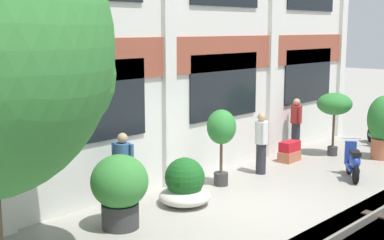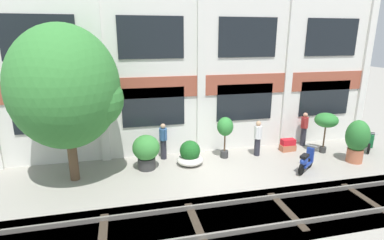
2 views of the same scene
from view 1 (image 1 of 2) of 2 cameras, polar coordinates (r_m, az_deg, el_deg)
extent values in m
plane|color=#9E998E|center=(11.41, 6.98, -9.48)|extent=(80.00, 80.00, 0.00)
cube|color=silver|center=(12.70, -3.53, 10.87)|extent=(16.90, 0.50, 8.00)
cube|color=#9E4C38|center=(12.52, -2.63, 6.78)|extent=(16.90, 0.06, 0.90)
cube|color=silver|center=(12.48, -2.53, 10.90)|extent=(0.36, 0.16, 8.00)
cube|color=silver|center=(15.74, 8.66, 10.55)|extent=(0.36, 0.16, 8.00)
cube|color=silver|center=(19.37, 15.82, 10.12)|extent=(0.36, 0.16, 8.00)
cube|color=black|center=(11.21, -10.27, 1.93)|extent=(2.70, 0.04, 1.70)
cube|color=black|center=(14.14, 3.54, 3.65)|extent=(2.70, 0.04, 1.70)
cube|color=black|center=(17.60, 12.32, 4.64)|extent=(2.70, 0.04, 1.70)
cube|color=slate|center=(10.41, 16.27, -11.30)|extent=(24.90, 0.07, 0.15)
sphere|color=#388438|center=(8.33, -15.19, 4.73)|extent=(2.07, 2.07, 2.07)
cylinder|color=#333333|center=(10.38, -7.66, -10.08)|extent=(0.71, 0.71, 0.48)
ellipsoid|color=#388438|center=(10.18, -7.74, -6.51)|extent=(1.09, 1.09, 1.02)
ellipsoid|color=beige|center=(11.58, -0.77, -8.12)|extent=(1.11, 1.11, 0.38)
sphere|color=#19561E|center=(11.46, -0.78, -6.15)|extent=(0.86, 0.86, 0.86)
cylinder|color=#B76647|center=(16.52, 19.63, -2.89)|extent=(0.65, 0.65, 0.59)
ellipsoid|color=#2D7A33|center=(16.36, 19.80, 0.11)|extent=(0.94, 0.94, 1.36)
cylinder|color=#333333|center=(16.52, 14.74, -3.21)|extent=(0.30, 0.30, 0.27)
cylinder|color=brown|center=(16.38, 14.85, -0.78)|extent=(0.07, 0.07, 1.16)
ellipsoid|color=#2D7A33|center=(16.27, 14.96, 1.68)|extent=(1.03, 1.03, 0.65)
cube|color=#B76647|center=(15.54, 10.35, -3.81)|extent=(0.73, 0.42, 0.30)
cube|color=red|center=(15.48, 10.38, -2.77)|extent=(0.64, 0.34, 0.28)
cylinder|color=#333333|center=(13.00, 3.10, -6.30)|extent=(0.35, 0.35, 0.31)
cylinder|color=brown|center=(12.84, 3.13, -3.57)|extent=(0.07, 0.07, 0.96)
ellipsoid|color=#2D7A33|center=(12.71, 3.16, -0.73)|extent=(0.70, 0.70, 0.83)
cylinder|color=black|center=(14.56, 16.42, -4.60)|extent=(0.44, 0.36, 0.48)
cylinder|color=black|center=(13.70, 17.06, -5.52)|extent=(0.44, 0.36, 0.48)
cube|color=navy|center=(14.11, 16.74, -4.90)|extent=(0.69, 0.60, 0.08)
ellipsoid|color=navy|center=(13.80, 16.98, -4.20)|extent=(0.61, 0.54, 0.36)
cube|color=black|center=(13.76, 17.02, -3.39)|extent=(0.48, 0.44, 0.10)
cube|color=navy|center=(14.40, 16.54, -3.36)|extent=(0.26, 0.30, 0.60)
cylinder|color=#B7B7BF|center=(14.34, 16.60, -1.87)|extent=(0.32, 0.42, 0.03)
cylinder|color=black|center=(18.00, 19.38, -2.06)|extent=(0.42, 0.39, 0.48)
cylinder|color=black|center=(18.83, 18.52, -1.50)|extent=(0.42, 0.39, 0.48)
cube|color=#196B38|center=(18.42, 18.94, -1.65)|extent=(0.67, 0.63, 0.08)
ellipsoid|color=#196B38|center=(18.62, 18.73, -0.77)|extent=(0.59, 0.57, 0.36)
cube|color=black|center=(18.58, 18.77, -0.16)|extent=(0.47, 0.46, 0.10)
cube|color=#196B38|center=(18.01, 19.36, -0.95)|extent=(0.28, 0.29, 0.60)
cylinder|color=#B7B7BF|center=(17.93, 19.45, 0.24)|extent=(0.36, 0.39, 0.03)
cylinder|color=#282833|center=(14.05, 7.36, -4.11)|extent=(0.26, 0.26, 0.80)
cylinder|color=silver|center=(13.90, 7.43, -1.32)|extent=(0.34, 0.34, 0.59)
sphere|color=tan|center=(13.83, 7.46, 0.32)|extent=(0.22, 0.22, 0.22)
cylinder|color=silver|center=(13.69, 7.64, -1.38)|extent=(0.09, 0.09, 0.53)
cylinder|color=silver|center=(14.11, 7.23, -1.04)|extent=(0.09, 0.09, 0.53)
cylinder|color=#282833|center=(11.45, -7.32, -7.13)|extent=(0.26, 0.26, 0.87)
cylinder|color=#33598C|center=(11.27, -7.40, -3.76)|extent=(0.34, 0.34, 0.51)
sphere|color=tan|center=(11.19, -7.44, -1.93)|extent=(0.22, 0.22, 0.22)
cylinder|color=#33598C|center=(11.38, -8.34, -3.51)|extent=(0.09, 0.09, 0.46)
cylinder|color=#33598C|center=(11.15, -6.44, -3.74)|extent=(0.09, 0.09, 0.46)
cylinder|color=#282833|center=(16.66, 10.98, -1.85)|extent=(0.26, 0.26, 0.90)
cylinder|color=maroon|center=(16.54, 11.06, 0.59)|extent=(0.34, 0.34, 0.54)
sphere|color=tan|center=(16.48, 11.11, 1.89)|extent=(0.22, 0.22, 0.22)
cylinder|color=maroon|center=(16.34, 11.43, 0.57)|extent=(0.09, 0.09, 0.48)
cylinder|color=maroon|center=(16.72, 10.72, 0.80)|extent=(0.09, 0.09, 0.48)
camera|label=2|loc=(6.76, 79.86, 14.51)|focal=28.00mm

